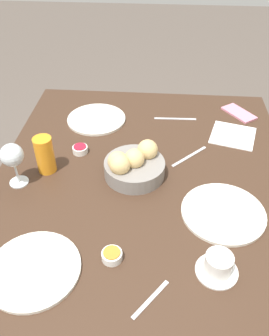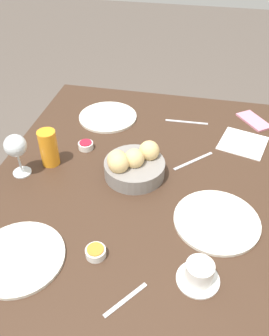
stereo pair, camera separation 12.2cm
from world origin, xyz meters
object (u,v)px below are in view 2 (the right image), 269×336
at_px(juice_glass, 49,148).
at_px(jam_bowl_honey, 96,252).
at_px(plate_near_right, 19,257).
at_px(cell_phone, 254,121).
at_px(bread_basket, 133,165).
at_px(plate_far_center, 217,221).
at_px(wine_glass, 16,147).
at_px(knife_silver, 187,122).
at_px(coffee_cup, 199,274).
at_px(spoon_coffee, 126,300).
at_px(fork_silver, 193,161).
at_px(jam_bowl_berry, 86,145).
at_px(plate_near_left, 108,117).
at_px(napkin, 243,143).

bearing_deg(juice_glass, jam_bowl_honey, 37.65).
distance_m(plate_near_right, cell_phone, 1.07).
bearing_deg(bread_basket, plate_far_center, 61.13).
bearing_deg(cell_phone, wine_glass, -57.59).
bearing_deg(plate_far_center, knife_silver, -165.27).
relative_size(coffee_cup, knife_silver, 0.63).
relative_size(plate_far_center, spoon_coffee, 2.30).
distance_m(plate_near_right, jam_bowl_honey, 0.21).
relative_size(juice_glass, jam_bowl_honey, 2.37).
height_order(bread_basket, coffee_cup, bread_basket).
bearing_deg(fork_silver, plate_far_center, 18.15).
relative_size(jam_bowl_berry, jam_bowl_honey, 1.00).
distance_m(juice_glass, coffee_cup, 0.67).
relative_size(fork_silver, knife_silver, 0.75).
bearing_deg(coffee_cup, plate_near_left, -148.75).
bearing_deg(wine_glass, knife_silver, 130.21).
bearing_deg(spoon_coffee, jam_bowl_honey, -135.86).
distance_m(jam_bowl_berry, napkin, 0.61).
height_order(jam_bowl_berry, napkin, jam_bowl_berry).
height_order(napkin, cell_phone, cell_phone).
height_order(plate_near_left, plate_far_center, same).
bearing_deg(napkin, juice_glass, -68.68).
bearing_deg(spoon_coffee, jam_bowl_berry, -153.48).
bearing_deg(spoon_coffee, plate_near_left, -161.84).
xyz_separation_m(jam_bowl_honey, knife_silver, (-0.73, 0.18, -0.01)).
bearing_deg(plate_near_left, coffee_cup, 31.25).
bearing_deg(napkin, cell_phone, 164.28).
height_order(coffee_cup, napkin, coffee_cup).
height_order(plate_far_center, jam_bowl_berry, jam_bowl_berry).
bearing_deg(napkin, bread_basket, -54.48).
distance_m(bread_basket, knife_silver, 0.41).
height_order(juice_glass, coffee_cup, juice_glass).
xyz_separation_m(wine_glass, cell_phone, (-0.51, 0.81, -0.11)).
distance_m(jam_bowl_berry, spoon_coffee, 0.65).
bearing_deg(knife_silver, plate_near_right, -25.80).
xyz_separation_m(coffee_cup, cell_phone, (-0.82, 0.18, -0.02)).
bearing_deg(knife_silver, cell_phone, 103.07).
height_order(fork_silver, cell_phone, cell_phone).
height_order(plate_near_left, jam_bowl_berry, jam_bowl_berry).
xyz_separation_m(napkin, cell_phone, (-0.17, 0.05, 0.00)).
height_order(wine_glass, coffee_cup, wine_glass).
bearing_deg(plate_near_left, napkin, 82.44).
bearing_deg(napkin, spoon_coffee, -22.01).
bearing_deg(jam_bowl_berry, wine_glass, -43.11).
distance_m(jam_bowl_honey, cell_phone, 0.92).
height_order(bread_basket, fork_silver, bread_basket).
xyz_separation_m(wine_glass, spoon_coffee, (0.40, 0.46, -0.11)).
xyz_separation_m(plate_near_left, plate_near_right, (0.75, -0.05, 0.00)).
height_order(plate_near_left, spoon_coffee, plate_near_left).
bearing_deg(knife_silver, coffee_cup, 7.66).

